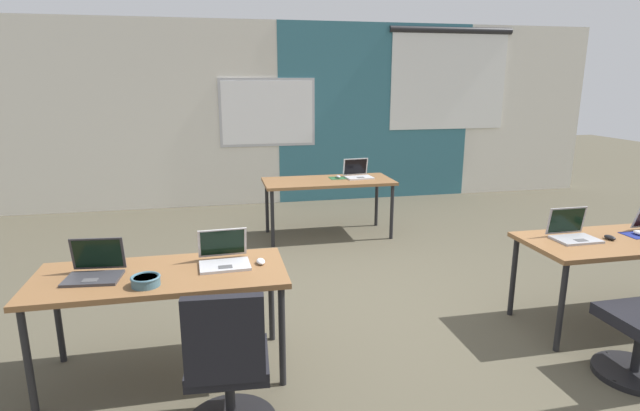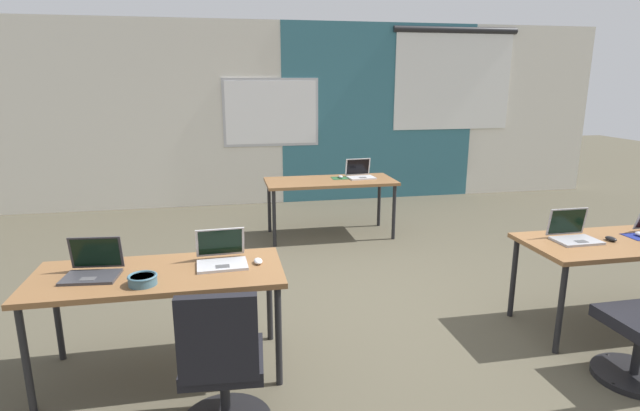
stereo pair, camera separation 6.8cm
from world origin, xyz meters
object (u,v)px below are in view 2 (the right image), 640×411
(laptop_near_right_inner, at_px, (573,234))
(desk_near_left, at_px, (159,281))
(mouse_near_left_inner, at_px, (258,261))
(laptop_far_right, at_px, (360,174))
(chair_near_left_inner, at_px, (223,375))
(mouse_far_right, at_px, (340,177))
(laptop_near_left_end, at_px, (93,268))
(laptop_near_left_inner, at_px, (222,257))
(snack_bowl, at_px, (143,279))
(mouse_near_right_inner, at_px, (611,239))
(desk_far_center, at_px, (330,185))
(desk_near_right, at_px, (625,247))

(laptop_near_right_inner, bearing_deg, desk_near_left, -179.35)
(mouse_near_left_inner, bearing_deg, laptop_far_right, 62.06)
(chair_near_left_inner, distance_m, mouse_far_right, 3.93)
(laptop_near_left_end, bearing_deg, laptop_far_right, 54.10)
(laptop_near_left_inner, distance_m, mouse_near_left_inner, 0.25)
(snack_bowl, bearing_deg, mouse_near_left_inner, 17.91)
(desk_near_left, distance_m, mouse_near_right_inner, 3.37)
(laptop_near_left_inner, distance_m, laptop_near_left_end, 0.81)
(desk_far_center, height_order, laptop_near_left_inner, laptop_near_left_inner)
(desk_far_center, bearing_deg, laptop_near_left_end, -127.66)
(mouse_near_right_inner, height_order, laptop_far_right, laptop_far_right)
(mouse_near_left_inner, distance_m, laptop_far_right, 3.22)
(chair_near_left_inner, height_order, snack_bowl, chair_near_left_inner)
(desk_near_right, distance_m, desk_far_center, 3.30)
(desk_near_left, height_order, desk_far_center, same)
(desk_far_center, relative_size, laptop_near_left_inner, 4.66)
(laptop_far_right, bearing_deg, mouse_near_left_inner, -122.93)
(desk_far_center, relative_size, chair_near_left_inner, 1.74)
(chair_near_left_inner, bearing_deg, snack_bowl, -45.09)
(laptop_near_right_inner, xyz_separation_m, chair_near_left_inner, (-2.70, -0.80, -0.39))
(chair_near_left_inner, relative_size, laptop_near_left_end, 2.59)
(desk_near_right, xyz_separation_m, laptop_near_left_end, (-3.90, 0.01, 0.11))
(mouse_near_right_inner, xyz_separation_m, chair_near_left_inner, (-2.98, -0.73, -0.36))
(mouse_near_left_inner, bearing_deg, laptop_near_left_end, -178.89)
(desk_near_right, distance_m, laptop_near_left_end, 3.90)
(mouse_near_right_inner, bearing_deg, desk_near_right, -0.27)
(mouse_near_right_inner, relative_size, laptop_near_left_end, 0.29)
(laptop_far_right, bearing_deg, laptop_near_right_inner, -76.50)
(mouse_near_left_inner, bearing_deg, desk_far_center, 68.25)
(desk_near_left, height_order, mouse_near_right_inner, mouse_near_right_inner)
(desk_near_left, bearing_deg, chair_near_left_inner, -61.84)
(mouse_near_right_inner, relative_size, chair_near_left_inner, 0.11)
(mouse_near_left_inner, relative_size, laptop_far_right, 0.29)
(desk_far_center, distance_m, chair_near_left_inner, 3.79)
(desk_near_right, relative_size, laptop_near_left_end, 4.50)
(desk_far_center, height_order, laptop_far_right, laptop_far_right)
(laptop_near_right_inner, bearing_deg, desk_far_center, 115.40)
(desk_near_left, xyz_separation_m, snack_bowl, (-0.07, -0.20, 0.10))
(laptop_near_left_end, distance_m, snack_bowl, 0.39)
(snack_bowl, bearing_deg, mouse_far_right, 57.41)
(laptop_near_left_inner, distance_m, chair_near_left_inner, 0.89)
(desk_near_right, relative_size, desk_far_center, 1.00)
(laptop_near_right_inner, bearing_deg, laptop_near_left_end, -179.76)
(chair_near_left_inner, bearing_deg, mouse_near_right_inner, -162.28)
(laptop_near_left_inner, bearing_deg, laptop_far_right, 55.32)
(laptop_near_right_inner, relative_size, laptop_near_left_inner, 0.97)
(desk_near_right, relative_size, laptop_far_right, 4.54)
(desk_near_left, xyz_separation_m, desk_near_right, (3.50, 0.00, 0.00))
(mouse_near_right_inner, height_order, mouse_near_left_inner, same)
(mouse_far_right, bearing_deg, snack_bowl, -122.59)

